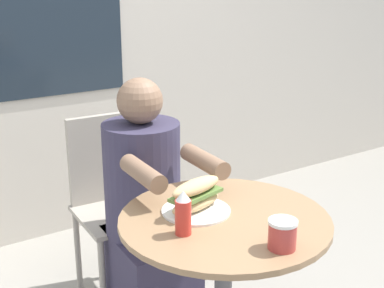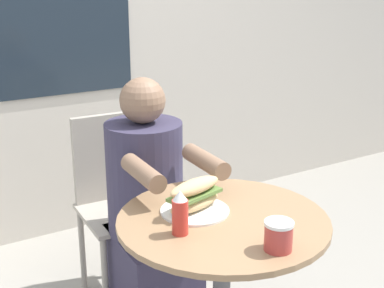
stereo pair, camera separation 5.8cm
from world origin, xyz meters
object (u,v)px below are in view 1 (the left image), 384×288
at_px(sandwich_on_plate, 196,198).
at_px(drink_cup, 282,234).
at_px(cafe_table, 224,270).
at_px(diner_chair, 113,191).
at_px(seated_diner, 147,227).
at_px(condiment_bottle, 183,213).

distance_m(sandwich_on_plate, drink_cup, 0.35).
height_order(cafe_table, diner_chair, diner_chair).
xyz_separation_m(seated_diner, sandwich_on_plate, (-0.04, -0.43, 0.30)).
xyz_separation_m(cafe_table, sandwich_on_plate, (-0.05, 0.09, 0.25)).
bearing_deg(condiment_bottle, diner_chair, 79.10).
bearing_deg(drink_cup, diner_chair, 90.99).
bearing_deg(drink_cup, condiment_bottle, 129.35).
distance_m(cafe_table, seated_diner, 0.52).
bearing_deg(condiment_bottle, cafe_table, 7.54).
height_order(seated_diner, condiment_bottle, seated_diner).
distance_m(cafe_table, sandwich_on_plate, 0.27).
relative_size(seated_diner, drink_cup, 12.37).
bearing_deg(seated_diner, diner_chair, -88.09).
bearing_deg(seated_diner, condiment_bottle, 76.17).
height_order(seated_diner, sandwich_on_plate, seated_diner).
height_order(sandwich_on_plate, condiment_bottle, condiment_bottle).
bearing_deg(drink_cup, seated_diner, 91.92).
relative_size(sandwich_on_plate, condiment_bottle, 1.62).
xyz_separation_m(drink_cup, condiment_bottle, (-0.19, 0.23, 0.02)).
bearing_deg(cafe_table, seated_diner, 91.12).
xyz_separation_m(diner_chair, sandwich_on_plate, (-0.05, -0.78, 0.26)).
distance_m(cafe_table, diner_chair, 0.87).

